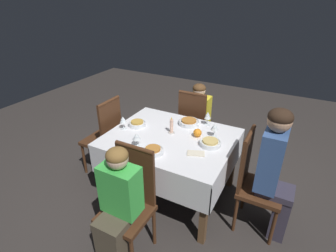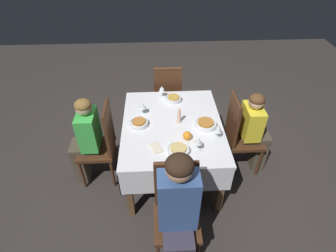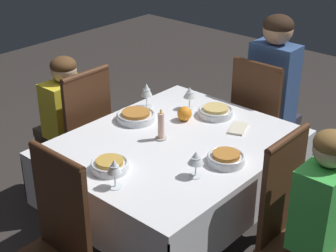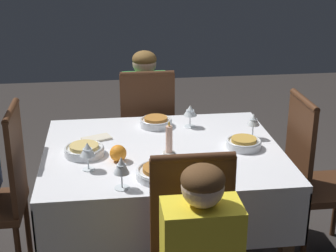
{
  "view_description": "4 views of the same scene",
  "coord_description": "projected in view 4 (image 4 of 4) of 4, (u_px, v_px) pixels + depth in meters",
  "views": [
    {
      "loc": [
        -1.06,
        2.04,
        2.03
      ],
      "look_at": [
        0.03,
        -0.01,
        0.83
      ],
      "focal_mm": 28.0,
      "sensor_mm": 36.0,
      "label": 1
    },
    {
      "loc": [
        -2.1,
        0.15,
        2.44
      ],
      "look_at": [
        -0.1,
        0.05,
        0.78
      ],
      "focal_mm": 28.0,
      "sensor_mm": 36.0,
      "label": 2
    },
    {
      "loc": [
        1.85,
        1.59,
        2.03
      ],
      "look_at": [
        -0.01,
        -0.06,
        0.8
      ],
      "focal_mm": 55.0,
      "sensor_mm": 36.0,
      "label": 3
    },
    {
      "loc": [
        -0.28,
        -2.49,
        1.81
      ],
      "look_at": [
        0.02,
        -0.06,
        0.88
      ],
      "focal_mm": 55.0,
      "sensor_mm": 36.0,
      "label": 4
    }
  ],
  "objects": [
    {
      "name": "bowl_north",
      "position": [
        156.0,
        122.0,
        3.03
      ],
      "size": [
        0.19,
        0.19,
        0.06
      ],
      "color": "silver",
      "rests_on": "dining_table"
    },
    {
      "name": "wine_glass_west",
      "position": [
        87.0,
        150.0,
        2.45
      ],
      "size": [
        0.08,
        0.08,
        0.14
      ],
      "color": "white",
      "rests_on": "dining_table"
    },
    {
      "name": "bowl_west",
      "position": [
        84.0,
        150.0,
        2.64
      ],
      "size": [
        0.21,
        0.21,
        0.06
      ],
      "color": "silver",
      "rests_on": "dining_table"
    },
    {
      "name": "wine_glass_south",
      "position": [
        121.0,
        166.0,
        2.27
      ],
      "size": [
        0.07,
        0.07,
        0.15
      ],
      "color": "white",
      "rests_on": "dining_table"
    },
    {
      "name": "chair_west",
      "position": [
        0.0,
        190.0,
        2.72
      ],
      "size": [
        0.38,
        0.38,
        0.98
      ],
      "rotation": [
        0.0,
        0.0,
        -1.57
      ],
      "color": "#472816",
      "rests_on": "ground_plane"
    },
    {
      "name": "dining_table",
      "position": [
        163.0,
        165.0,
        2.76
      ],
      "size": [
        1.25,
        1.03,
        0.73
      ],
      "color": "silver",
      "rests_on": "ground_plane"
    },
    {
      "name": "napkin_red_folded",
      "position": [
        97.0,
        138.0,
        2.85
      ],
      "size": [
        0.18,
        0.14,
        0.01
      ],
      "rotation": [
        0.0,
        0.0,
        0.38
      ],
      "color": "beige",
      "rests_on": "dining_table"
    },
    {
      "name": "wine_glass_east",
      "position": [
        253.0,
        120.0,
        2.83
      ],
      "size": [
        0.07,
        0.07,
        0.14
      ],
      "color": "white",
      "rests_on": "dining_table"
    },
    {
      "name": "chair_east",
      "position": [
        314.0,
        174.0,
        2.91
      ],
      "size": [
        0.38,
        0.38,
        0.98
      ],
      "rotation": [
        0.0,
        0.0,
        1.57
      ],
      "color": "#472816",
      "rests_on": "ground_plane"
    },
    {
      "name": "orange_fruit",
      "position": [
        118.0,
        153.0,
        2.57
      ],
      "size": [
        0.08,
        0.08,
        0.08
      ],
      "primitive_type": "sphere",
      "color": "orange",
      "rests_on": "dining_table"
    },
    {
      "name": "person_child_green",
      "position": [
        145.0,
        117.0,
        3.62
      ],
      "size": [
        0.3,
        0.33,
        1.07
      ],
      "rotation": [
        0.0,
        0.0,
        3.14
      ],
      "color": "#4C4233",
      "rests_on": "ground_plane"
    },
    {
      "name": "chair_north",
      "position": [
        147.0,
        133.0,
        3.49
      ],
      "size": [
        0.38,
        0.38,
        0.98
      ],
      "rotation": [
        0.0,
        0.0,
        3.14
      ],
      "color": "#472816",
      "rests_on": "ground_plane"
    },
    {
      "name": "bowl_east",
      "position": [
        244.0,
        143.0,
        2.73
      ],
      "size": [
        0.19,
        0.19,
        0.06
      ],
      "color": "silver",
      "rests_on": "dining_table"
    },
    {
      "name": "wine_glass_north",
      "position": [
        190.0,
        111.0,
        3.0
      ],
      "size": [
        0.08,
        0.08,
        0.13
      ],
      "color": "white",
      "rests_on": "dining_table"
    },
    {
      "name": "bowl_south",
      "position": [
        160.0,
        172.0,
        2.4
      ],
      "size": [
        0.23,
        0.23,
        0.06
      ],
      "color": "silver",
      "rests_on": "dining_table"
    },
    {
      "name": "candle_centerpiece",
      "position": [
        169.0,
        142.0,
        2.64
      ],
      "size": [
        0.06,
        0.06,
        0.18
      ],
      "color": "beige",
      "rests_on": "dining_table"
    }
  ]
}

